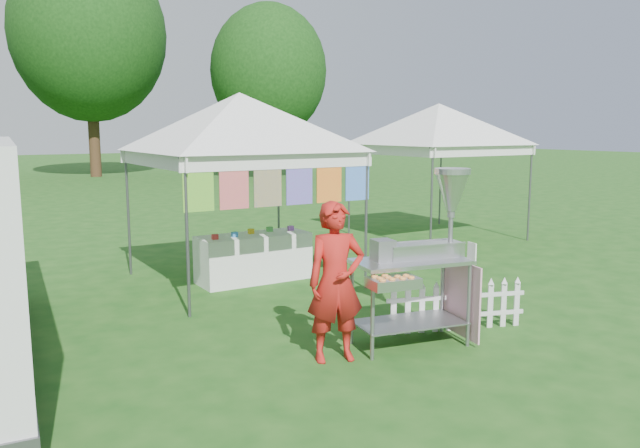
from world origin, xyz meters
TOP-DOWN VIEW (x-y plane):
  - ground at (0.00, 0.00)m, footprint 120.00×120.00m
  - canopy_main at (0.00, 3.49)m, footprint 4.24×4.24m
  - canopy_right at (5.50, 5.00)m, footprint 4.24×4.24m
  - tree_mid at (3.00, 28.00)m, footprint 7.60×7.60m
  - tree_right at (10.00, 22.00)m, footprint 5.60×5.60m
  - donut_cart at (0.54, -0.32)m, footprint 1.57×0.97m
  - vendor at (-0.63, -0.21)m, footprint 0.71×0.56m
  - picket_fence at (1.16, -0.16)m, footprint 1.71×0.61m
  - display_table at (0.16, 3.43)m, footprint 1.80×0.70m

SIDE VIEW (x-z plane):
  - ground at x=0.00m, z-range 0.00..0.00m
  - picket_fence at x=1.16m, z-range 0.01..0.57m
  - display_table at x=0.16m, z-range 0.00..0.76m
  - vendor at x=-0.63m, z-range 0.00..1.70m
  - donut_cart at x=0.54m, z-range 0.18..2.17m
  - canopy_main at x=0.00m, z-range 1.26..4.71m
  - canopy_right at x=5.50m, z-range 1.27..4.72m
  - tree_right at x=10.00m, z-range 0.97..9.39m
  - tree_mid at x=3.00m, z-range 1.38..12.90m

